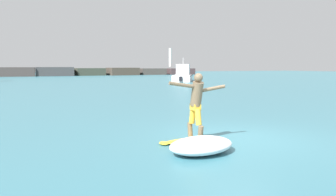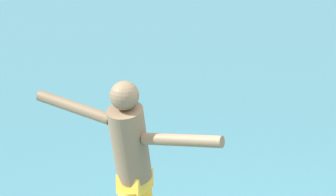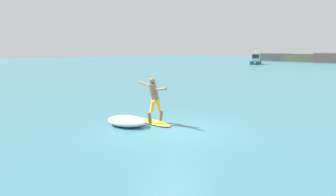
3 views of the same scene
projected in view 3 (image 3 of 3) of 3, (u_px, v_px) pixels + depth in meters
name	position (u px, v px, depth m)	size (l,w,h in m)	color
ground_plane	(174.00, 130.00, 11.55)	(200.00, 200.00, 0.00)	teal
surfboard	(155.00, 122.00, 12.64)	(1.87, 0.67, 0.21)	yellow
surfer	(154.00, 96.00, 12.42)	(1.60, 0.73, 1.71)	brown
small_boat_offshore	(255.00, 61.00, 60.81)	(4.37, 5.10, 2.91)	#1D625C
wave_foam_at_tail	(127.00, 121.00, 12.24)	(1.84, 1.45, 0.36)	white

